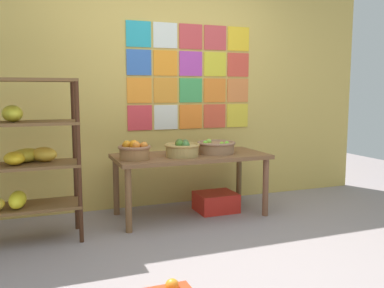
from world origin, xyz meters
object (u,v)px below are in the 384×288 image
(banana_shelf_unit, at_px, (8,142))
(fruit_basket_back_left, at_px, (182,149))
(display_table, at_px, (191,162))
(fruit_basket_centre, at_px, (216,147))
(fruit_basket_right, at_px, (134,151))
(produce_crate_under_table, at_px, (216,202))

(banana_shelf_unit, distance_m, fruit_basket_back_left, 1.55)
(banana_shelf_unit, height_order, fruit_basket_back_left, banana_shelf_unit)
(display_table, distance_m, fruit_basket_centre, 0.31)
(fruit_basket_right, xyz_separation_m, produce_crate_under_table, (0.90, 0.14, -0.61))
(banana_shelf_unit, xyz_separation_m, fruit_basket_back_left, (1.54, 0.09, -0.14))
(fruit_basket_back_left, bearing_deg, produce_crate_under_table, 17.69)
(display_table, distance_m, fruit_basket_back_left, 0.22)
(fruit_basket_centre, distance_m, produce_crate_under_table, 0.60)
(display_table, relative_size, fruit_basket_back_left, 4.44)
(fruit_basket_centre, relative_size, fruit_basket_right, 1.28)
(fruit_basket_right, height_order, produce_crate_under_table, fruit_basket_right)
(banana_shelf_unit, relative_size, display_table, 0.99)
(banana_shelf_unit, height_order, produce_crate_under_table, banana_shelf_unit)
(display_table, bearing_deg, banana_shelf_unit, -173.59)
(display_table, height_order, produce_crate_under_table, display_table)
(fruit_basket_centre, bearing_deg, fruit_basket_right, -174.03)
(banana_shelf_unit, relative_size, fruit_basket_right, 4.93)
(display_table, relative_size, fruit_basket_centre, 3.88)
(fruit_basket_back_left, distance_m, produce_crate_under_table, 0.75)
(fruit_basket_back_left, height_order, fruit_basket_right, fruit_basket_right)
(banana_shelf_unit, xyz_separation_m, produce_crate_under_table, (1.96, 0.23, -0.75))
(banana_shelf_unit, bearing_deg, fruit_basket_back_left, 3.40)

